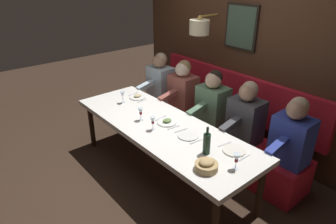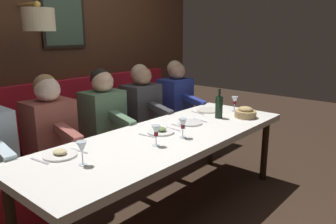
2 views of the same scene
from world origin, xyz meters
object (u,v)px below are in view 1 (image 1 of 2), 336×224
Objects in this scene: diner_nearest at (292,134)px; diner_near at (246,114)px; wine_glass_2 at (123,95)px; wine_glass_1 at (153,121)px; wine_bottle at (207,143)px; diner_far at (183,88)px; diner_farthest at (160,79)px; wine_glass_0 at (141,111)px; diner_middle at (213,101)px; wine_glass_3 at (237,158)px; bread_bowl at (206,165)px; dining_table at (161,129)px.

diner_near is (0.00, 0.62, 0.00)m from diner_nearest.
wine_glass_1 is at bearing -99.55° from wine_glass_2.
wine_bottle is (-0.91, -0.20, 0.04)m from diner_near.
diner_nearest is at bearing -90.00° from diner_far.
wine_glass_0 is at bearing -138.79° from diner_farthest.
wine_glass_1 is 1.00× the size of wine_glass_2.
diner_near is 1.67m from wine_glass_2.
diner_far is at bearing 90.00° from diner_near.
diner_nearest is 1.00× the size of diner_near.
wine_glass_1 is (-1.03, -0.61, 0.04)m from diner_far.
wine_bottle is at bearing -85.31° from wine_glass_0.
diner_near and diner_middle have the same top height.
diner_nearest is at bearing -90.00° from diner_near.
bread_bowl is at bearing 143.38° from wine_glass_3.
diner_farthest is at bearing 90.00° from diner_nearest.
dining_table is 1.44m from diner_farthest.
wine_glass_2 is (-0.88, 0.87, 0.04)m from diner_middle.
wine_glass_1 is at bearing -179.25° from diner_middle.
diner_nearest is 1.77m from diner_far.
wine_glass_2 is (0.15, 0.88, 0.00)m from wine_glass_1.
wine_bottle reaches higher than wine_glass_0.
diner_middle is at bearing 51.34° from wine_glass_3.
diner_near is at bearing -90.00° from diner_farthest.
wine_glass_3 is (0.14, -1.10, -0.00)m from wine_glass_1.
diner_near reaches higher than wine_glass_3.
dining_table is 0.34m from wine_glass_0.
bread_bowl is (-1.11, -1.54, -0.03)m from diner_far.
diner_far is at bearing 62.54° from wine_glass_3.
wine_glass_2 is 0.55× the size of wine_bottle.
dining_table is at bearing -146.51° from diner_far.
wine_bottle is (-0.91, 0.42, 0.04)m from diner_nearest.
wine_glass_3 is at bearing -90.24° from wine_glass_2.
diner_middle is 1.15m from diner_farthest.
wine_glass_0 is at bearing 113.26° from dining_table.
wine_glass_3 is at bearing -117.46° from diner_far.
wine_glass_0 is 0.75× the size of bread_bowl.
wine_glass_0 is 0.60m from wine_glass_2.
wine_glass_1 is 0.94m from bread_bowl.
diner_nearest is 1.00× the size of diner_middle.
diner_far is at bearing 17.91° from wine_glass_0.
wine_glass_1 is 1.00× the size of wine_glass_3.
diner_farthest is 1.55m from wine_glass_1.
diner_near is 1.70m from diner_farthest.
dining_table is 3.33× the size of diner_far.
wine_glass_0 is 1.00× the size of wine_glass_3.
wine_glass_1 reaches higher than bread_bowl.
diner_nearest is 0.89m from wine_glass_3.
diner_farthest is 2.37m from bread_bowl.
wine_glass_3 is at bearing -86.34° from wine_bottle.
diner_farthest is 3.60× the size of bread_bowl.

